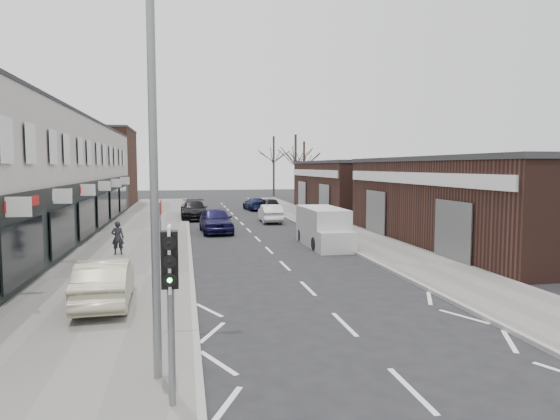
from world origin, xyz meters
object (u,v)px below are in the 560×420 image
warning_sign (161,212)px  parked_car_left_a (216,220)px  parked_car_right_a (270,213)px  sedan_on_pavement (105,282)px  street_lamp (163,144)px  traffic_light (170,274)px  parked_car_left_b (194,210)px  parked_car_left_c (193,208)px  parked_car_right_b (269,205)px  parked_car_right_c (255,204)px  white_van (323,228)px  pedestrian (118,238)px

warning_sign → parked_car_left_a: 9.88m
warning_sign → parked_car_right_a: (7.36, 14.42, -1.53)m
sedan_on_pavement → parked_car_left_a: parked_car_left_a is taller
sedan_on_pavement → street_lamp: bearing=106.9°
traffic_light → parked_car_left_b: size_ratio=0.61×
parked_car_left_b → parked_car_left_c: size_ratio=1.13×
parked_car_left_b → parked_car_right_b: size_ratio=1.29×
street_lamp → parked_car_left_b: bearing=87.9°
parked_car_left_b → parked_car_right_c: 9.45m
white_van → parked_car_left_b: (-6.45, 14.91, -0.22)m
sedan_on_pavement → parked_car_right_a: bearing=-114.4°
street_lamp → white_van: (7.58, 15.64, -3.66)m
warning_sign → parked_car_left_b: 17.89m
traffic_light → sedan_on_pavement: (-2.09, 6.80, -1.61)m
parked_car_left_a → sedan_on_pavement: bearing=-107.3°
pedestrian → parked_car_left_b: pedestrian is taller
warning_sign → parked_car_right_a: bearing=63.0°
parked_car_right_a → parked_car_left_c: bearing=-49.5°
traffic_light → pedestrian: size_ratio=1.99×
parked_car_right_c → pedestrian: bearing=62.3°
parked_car_left_c → parked_car_right_b: bearing=10.5°
traffic_light → parked_car_left_a: 23.50m
white_van → parked_car_left_b: size_ratio=1.02×
street_lamp → parked_car_right_a: bearing=76.1°
warning_sign → white_van: 8.78m
parked_car_left_a → parked_car_right_b: 14.39m
traffic_light → street_lamp: 2.52m
traffic_light → parked_car_left_b: 31.82m
traffic_light → parked_car_right_a: 29.25m
street_lamp → parked_car_right_c: street_lamp is taller
pedestrian → parked_car_right_a: size_ratio=0.38×
traffic_light → sedan_on_pavement: size_ratio=0.75×
white_van → parked_car_right_b: size_ratio=1.32×
parked_car_right_b → traffic_light: bearing=75.9°
traffic_light → parked_car_right_b: (7.90, 36.55, -1.74)m
white_van → parked_car_right_c: 22.28m
parked_car_right_a → traffic_light: bearing=78.4°
traffic_light → parked_car_right_c: size_ratio=0.74×
white_van → parked_car_left_a: white_van is taller
parked_car_right_c → parked_car_left_a: bearing=68.1°
pedestrian → parked_car_right_b: size_ratio=0.39×
parked_car_left_a → parked_car_right_b: size_ratio=1.19×
warning_sign → white_van: warning_sign is taller
pedestrian → parked_car_left_b: size_ratio=0.30×
parked_car_right_b → pedestrian: bearing=61.0°
pedestrian → parked_car_right_b: bearing=-116.3°
street_lamp → parked_car_left_c: (1.13, 34.14, -3.99)m
parked_car_left_b → parked_car_right_a: bearing=-31.4°
white_van → pedestrian: (-10.27, -1.30, -0.06)m
sedan_on_pavement → parked_car_left_b: size_ratio=0.81×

